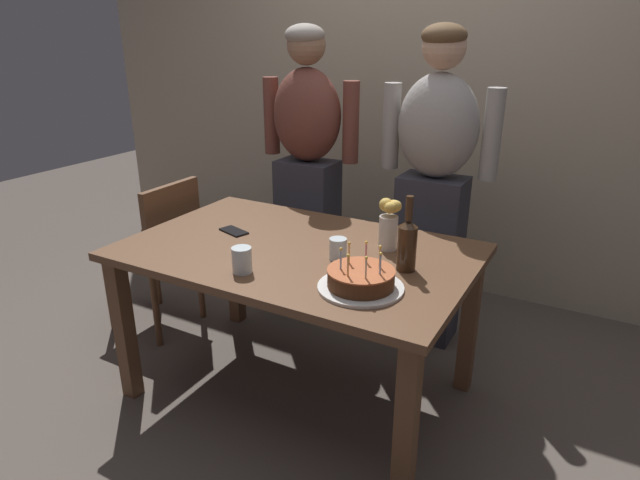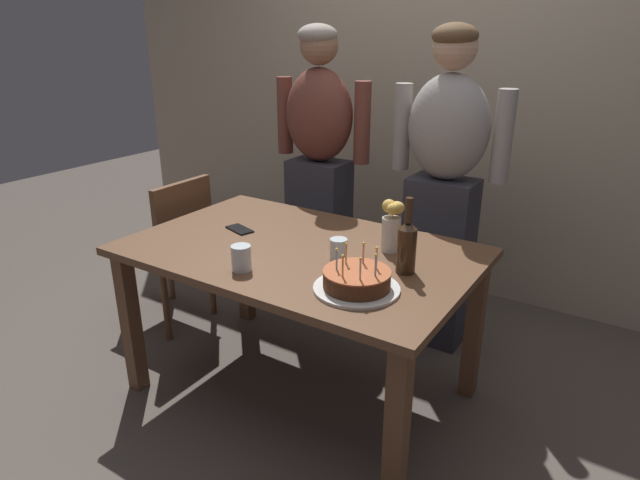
# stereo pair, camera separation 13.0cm
# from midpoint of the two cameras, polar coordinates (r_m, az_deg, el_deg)

# --- Properties ---
(ground_plane) EXTENTS (10.00, 10.00, 0.00)m
(ground_plane) POSITION_cam_midpoint_polar(r_m,az_deg,el_deg) (2.72, -3.59, -15.51)
(ground_plane) COLOR #564C44
(back_wall) EXTENTS (5.20, 0.10, 2.60)m
(back_wall) POSITION_cam_midpoint_polar(r_m,az_deg,el_deg) (3.59, 9.87, 15.75)
(back_wall) COLOR tan
(back_wall) RESTS_ON ground_plane
(dining_table) EXTENTS (1.50, 0.96, 0.74)m
(dining_table) POSITION_cam_midpoint_polar(r_m,az_deg,el_deg) (2.39, -3.94, -3.05)
(dining_table) COLOR brown
(dining_table) RESTS_ON ground_plane
(birthday_cake) EXTENTS (0.32, 0.32, 0.16)m
(birthday_cake) POSITION_cam_midpoint_polar(r_m,az_deg,el_deg) (1.97, 2.45, -4.25)
(birthday_cake) COLOR white
(birthday_cake) RESTS_ON dining_table
(water_glass_near) EXTENTS (0.08, 0.08, 0.10)m
(water_glass_near) POSITION_cam_midpoint_polar(r_m,az_deg,el_deg) (2.13, -9.96, -2.11)
(water_glass_near) COLOR silver
(water_glass_near) RESTS_ON dining_table
(water_glass_far) EXTENTS (0.07, 0.07, 0.09)m
(water_glass_far) POSITION_cam_midpoint_polar(r_m,az_deg,el_deg) (2.22, 0.23, -0.98)
(water_glass_far) COLOR silver
(water_glass_far) RESTS_ON dining_table
(wine_bottle) EXTENTS (0.08, 0.08, 0.30)m
(wine_bottle) POSITION_cam_midpoint_polar(r_m,az_deg,el_deg) (2.11, 7.44, -0.35)
(wine_bottle) COLOR #382314
(wine_bottle) RESTS_ON dining_table
(cell_phone) EXTENTS (0.16, 0.11, 0.01)m
(cell_phone) POSITION_cam_midpoint_polar(r_m,az_deg,el_deg) (2.58, -10.51, 0.90)
(cell_phone) COLOR black
(cell_phone) RESTS_ON dining_table
(flower_vase) EXTENTS (0.10, 0.09, 0.22)m
(flower_vase) POSITION_cam_midpoint_polar(r_m,az_deg,el_deg) (2.31, 5.72, 1.84)
(flower_vase) COLOR silver
(flower_vase) RESTS_ON dining_table
(person_man_bearded) EXTENTS (0.61, 0.27, 1.66)m
(person_man_bearded) POSITION_cam_midpoint_polar(r_m,az_deg,el_deg) (3.17, -2.52, 7.51)
(person_man_bearded) COLOR #33333D
(person_man_bearded) RESTS_ON ground_plane
(person_woman_cardigan) EXTENTS (0.61, 0.27, 1.66)m
(person_woman_cardigan) POSITION_cam_midpoint_polar(r_m,az_deg,el_deg) (2.86, 10.60, 5.64)
(person_woman_cardigan) COLOR #33333D
(person_woman_cardigan) RESTS_ON ground_plane
(dining_chair) EXTENTS (0.42, 0.42, 0.87)m
(dining_chair) POSITION_cam_midpoint_polar(r_m,az_deg,el_deg) (3.14, -17.45, -0.48)
(dining_chair) COLOR brown
(dining_chair) RESTS_ON ground_plane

